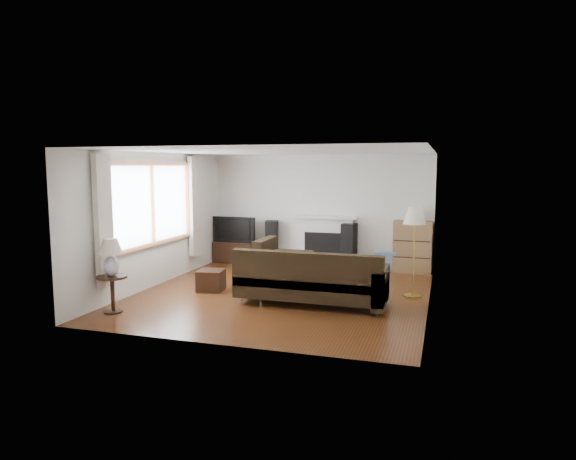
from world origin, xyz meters
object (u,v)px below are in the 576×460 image
(side_table, at_px, (113,294))
(bookshelf, at_px, (412,247))
(sectional_sofa, at_px, (312,278))
(floor_lamp, at_px, (414,252))
(tv_stand, at_px, (235,252))
(coffee_table, at_px, (330,276))

(side_table, bearing_deg, bookshelf, 46.45)
(sectional_sofa, distance_m, floor_lamp, 1.86)
(tv_stand, bearing_deg, sectional_sofa, -48.76)
(coffee_table, bearing_deg, sectional_sofa, -91.25)
(tv_stand, xyz_separation_m, sectional_sofa, (2.64, -3.01, 0.18))
(tv_stand, xyz_separation_m, bookshelf, (4.06, 0.03, 0.31))
(coffee_table, bearing_deg, floor_lamp, -12.45)
(floor_lamp, bearing_deg, sectional_sofa, -148.67)
(sectional_sofa, xyz_separation_m, side_table, (-2.80, -1.40, -0.14))
(side_table, bearing_deg, sectional_sofa, 26.52)
(tv_stand, bearing_deg, floor_lamp, -26.11)
(sectional_sofa, height_order, floor_lamp, floor_lamp)
(sectional_sofa, bearing_deg, coffee_table, 88.89)
(floor_lamp, xyz_separation_m, side_table, (-4.37, -2.35, -0.49))
(bookshelf, height_order, coffee_table, bookshelf)
(bookshelf, height_order, sectional_sofa, bookshelf)
(floor_lamp, distance_m, side_table, 4.98)
(tv_stand, relative_size, bookshelf, 0.89)
(tv_stand, distance_m, side_table, 4.41)
(coffee_table, relative_size, floor_lamp, 0.67)
(tv_stand, distance_m, bookshelf, 4.07)
(bookshelf, bearing_deg, coffee_table, -128.45)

